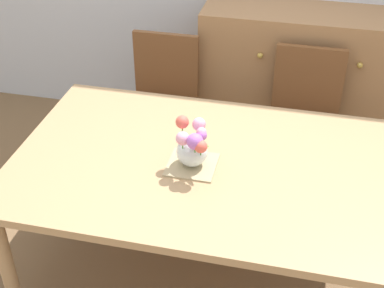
# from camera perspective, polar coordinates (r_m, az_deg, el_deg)

# --- Properties ---
(ground_plane) EXTENTS (12.00, 12.00, 0.00)m
(ground_plane) POSITION_cam_1_polar(r_m,az_deg,el_deg) (3.04, 0.76, -12.93)
(ground_plane) COLOR brown
(dining_table) EXTENTS (1.76, 1.16, 0.73)m
(dining_table) POSITION_cam_1_polar(r_m,az_deg,el_deg) (2.59, 0.87, -3.08)
(dining_table) COLOR tan
(dining_table) RESTS_ON ground_plane
(chair_left) EXTENTS (0.42, 0.42, 0.90)m
(chair_left) POSITION_cam_1_polar(r_m,az_deg,el_deg) (3.51, -3.13, 5.11)
(chair_left) COLOR brown
(chair_left) RESTS_ON ground_plane
(chair_right) EXTENTS (0.42, 0.42, 0.90)m
(chair_right) POSITION_cam_1_polar(r_m,az_deg,el_deg) (3.40, 11.66, 3.33)
(chair_right) COLOR brown
(chair_right) RESTS_ON ground_plane
(dresser) EXTENTS (1.40, 0.47, 1.00)m
(dresser) POSITION_cam_1_polar(r_m,az_deg,el_deg) (3.77, 11.83, 6.23)
(dresser) COLOR #9E7047
(dresser) RESTS_ON ground_plane
(placemat) EXTENTS (0.22, 0.22, 0.01)m
(placemat) POSITION_cam_1_polar(r_m,az_deg,el_deg) (2.52, 0.00, -2.17)
(placemat) COLOR tan
(placemat) RESTS_ON dining_table
(flower_vase) EXTENTS (0.18, 0.23, 0.24)m
(flower_vase) POSITION_cam_1_polar(r_m,az_deg,el_deg) (2.45, 0.06, -0.20)
(flower_vase) COLOR silver
(flower_vase) RESTS_ON placemat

